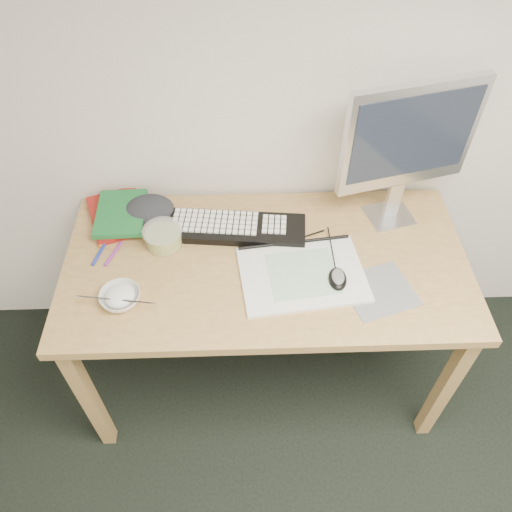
{
  "coord_description": "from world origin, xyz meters",
  "views": [
    {
      "loc": [
        -0.32,
        0.29,
        2.05
      ],
      "look_at": [
        -0.28,
        1.38,
        0.83
      ],
      "focal_mm": 35.0,
      "sensor_mm": 36.0,
      "label": 1
    }
  ],
  "objects_px": {
    "sketchpad": "(302,275)",
    "monitor": "(410,140)",
    "keyboard": "(237,228)",
    "rice_bowl": "(120,298)",
    "desk": "(266,276)"
  },
  "relations": [
    {
      "from": "sketchpad",
      "to": "monitor",
      "type": "distance_m",
      "value": 0.56
    },
    {
      "from": "sketchpad",
      "to": "keyboard",
      "type": "bearing_deg",
      "value": 127.82
    },
    {
      "from": "keyboard",
      "to": "rice_bowl",
      "type": "bearing_deg",
      "value": -134.93
    },
    {
      "from": "desk",
      "to": "keyboard",
      "type": "xyz_separation_m",
      "value": [
        -0.1,
        0.15,
        0.1
      ]
    },
    {
      "from": "desk",
      "to": "sketchpad",
      "type": "xyz_separation_m",
      "value": [
        0.12,
        -0.07,
        0.09
      ]
    },
    {
      "from": "monitor",
      "to": "rice_bowl",
      "type": "bearing_deg",
      "value": -172.99
    },
    {
      "from": "sketchpad",
      "to": "rice_bowl",
      "type": "distance_m",
      "value": 0.6
    },
    {
      "from": "keyboard",
      "to": "monitor",
      "type": "height_order",
      "value": "monitor"
    },
    {
      "from": "sketchpad",
      "to": "monitor",
      "type": "bearing_deg",
      "value": 31.4
    },
    {
      "from": "rice_bowl",
      "to": "monitor",
      "type": "bearing_deg",
      "value": 21.19
    },
    {
      "from": "monitor",
      "to": "sketchpad",
      "type": "bearing_deg",
      "value": -155.92
    },
    {
      "from": "sketchpad",
      "to": "monitor",
      "type": "xyz_separation_m",
      "value": [
        0.35,
        0.28,
        0.33
      ]
    },
    {
      "from": "desk",
      "to": "monitor",
      "type": "distance_m",
      "value": 0.67
    },
    {
      "from": "desk",
      "to": "sketchpad",
      "type": "relative_size",
      "value": 3.39
    },
    {
      "from": "desk",
      "to": "monitor",
      "type": "xyz_separation_m",
      "value": [
        0.47,
        0.21,
        0.42
      ]
    }
  ]
}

